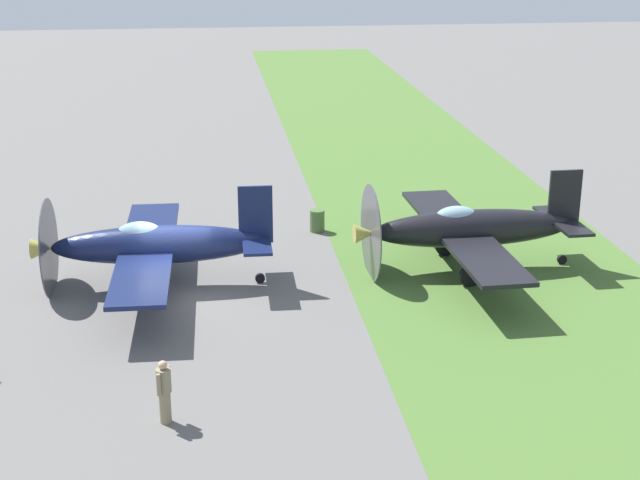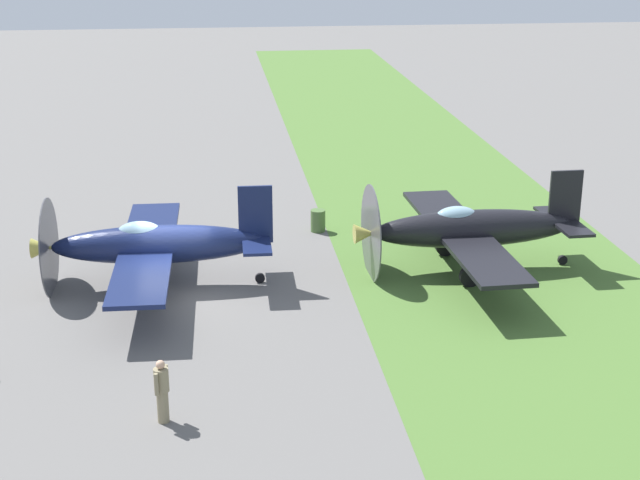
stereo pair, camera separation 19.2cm
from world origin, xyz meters
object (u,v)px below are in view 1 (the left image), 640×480
(airplane_wingman, at_px, (469,228))
(fuel_drum, at_px, (317,221))
(airplane_lead, at_px, (154,245))
(ground_crew_chief, at_px, (164,390))

(airplane_wingman, relative_size, fuel_drum, 11.68)
(fuel_drum, bearing_deg, airplane_lead, 130.29)
(ground_crew_chief, height_order, fuel_drum, ground_crew_chief)
(ground_crew_chief, relative_size, fuel_drum, 1.92)
(airplane_lead, height_order, fuel_drum, airplane_lead)
(airplane_lead, distance_m, ground_crew_chief, 9.40)
(airplane_lead, xyz_separation_m, airplane_wingman, (0.31, -11.16, 0.03))
(airplane_wingman, xyz_separation_m, ground_crew_chief, (-9.67, 10.57, -0.66))
(airplane_lead, bearing_deg, ground_crew_chief, -175.34)
(airplane_lead, xyz_separation_m, fuel_drum, (5.32, -6.28, -1.10))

